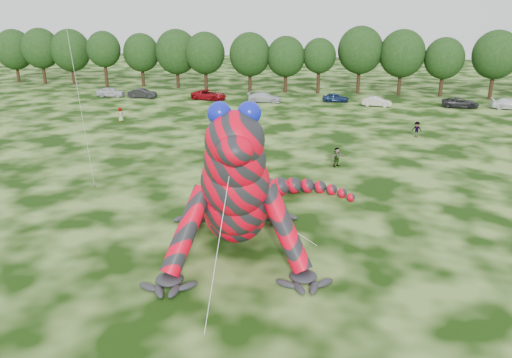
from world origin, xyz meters
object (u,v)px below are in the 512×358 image
(car_0, at_px, (111,92))
(tree_9, at_px, (319,66))
(tree_5, at_px, (177,59))
(car_1, at_px, (142,93))
(tree_4, at_px, (142,60))
(car_3, at_px, (265,97))
(tree_13, at_px, (495,65))
(tree_10, at_px, (360,60))
(tree_6, at_px, (205,61))
(spectator_5, at_px, (337,157))
(car_4, at_px, (336,97))
(car_2, at_px, (209,95))
(inflatable_gecko, at_px, (235,164))
(tree_0, at_px, (15,56))
(tree_1, at_px, (42,56))
(car_7, at_px, (510,104))
(tree_2, at_px, (71,57))
(car_5, at_px, (377,102))
(spectator_0, at_px, (224,132))
(car_6, at_px, (460,103))
(spectator_4, at_px, (121,115))
(spectator_2, at_px, (417,129))
(tree_8, at_px, (286,65))
(tree_11, at_px, (401,62))
(tree_12, at_px, (443,67))
(tree_3, at_px, (105,59))

(car_0, bearing_deg, tree_9, -76.31)
(tree_5, height_order, car_1, tree_5)
(tree_4, relative_size, car_3, 1.86)
(tree_13, bearing_deg, tree_10, 175.79)
(tree_6, bearing_deg, spectator_5, -58.80)
(tree_9, xyz_separation_m, tree_10, (6.33, 1.23, 0.91))
(car_4, bearing_deg, car_2, 88.79)
(inflatable_gecko, relative_size, tree_0, 1.89)
(tree_1, relative_size, tree_13, 0.97)
(car_7, bearing_deg, tree_2, 88.03)
(car_1, xyz_separation_m, car_5, (35.08, 0.01, -0.04))
(car_0, relative_size, spectator_0, 2.40)
(tree_6, distance_m, tree_13, 44.69)
(tree_4, relative_size, tree_5, 0.92)
(car_6, height_order, spectator_0, spectator_0)
(tree_13, height_order, spectator_4, tree_13)
(car_0, xyz_separation_m, spectator_4, (9.47, -16.33, 0.13))
(inflatable_gecko, xyz_separation_m, car_5, (9.79, 44.41, -3.84))
(car_4, bearing_deg, tree_10, -26.56)
(car_2, bearing_deg, car_0, 102.17)
(spectator_2, bearing_deg, spectator_0, -148.27)
(car_1, distance_m, car_4, 29.30)
(tree_2, distance_m, tree_4, 13.38)
(tree_0, bearing_deg, car_6, -7.81)
(car_6, bearing_deg, car_1, 94.64)
(tree_8, xyz_separation_m, spectator_0, (-1.98, -32.04, -3.57))
(tree_1, xyz_separation_m, car_5, (58.45, -10.53, -4.24))
(tree_10, distance_m, car_2, 24.76)
(tree_5, distance_m, tree_13, 50.27)
(tree_13, bearing_deg, car_2, -167.70)
(tree_13, xyz_separation_m, car_7, (0.71, -8.25, -4.35))
(tree_13, relative_size, spectator_4, 5.85)
(tree_4, height_order, tree_8, tree_4)
(tree_1, xyz_separation_m, tree_2, (5.34, 0.71, -0.08))
(tree_4, distance_m, tree_11, 43.43)
(tree_0, relative_size, car_4, 2.47)
(car_6, distance_m, car_7, 6.45)
(tree_2, bearing_deg, car_2, -20.64)
(tree_11, distance_m, spectator_0, 39.01)
(tree_4, distance_m, tree_12, 49.66)
(tree_6, height_order, tree_8, tree_6)
(tree_10, height_order, car_2, tree_10)
(tree_0, bearing_deg, tree_3, -6.56)
(tree_11, height_order, car_3, tree_11)
(tree_5, distance_m, spectator_4, 27.54)
(tree_10, distance_m, tree_12, 12.67)
(tree_0, bearing_deg, tree_9, -1.95)
(tree_12, relative_size, car_6, 1.84)
(tree_10, distance_m, car_3, 17.83)
(spectator_2, xyz_separation_m, spectator_0, (-19.89, -5.37, 0.06))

